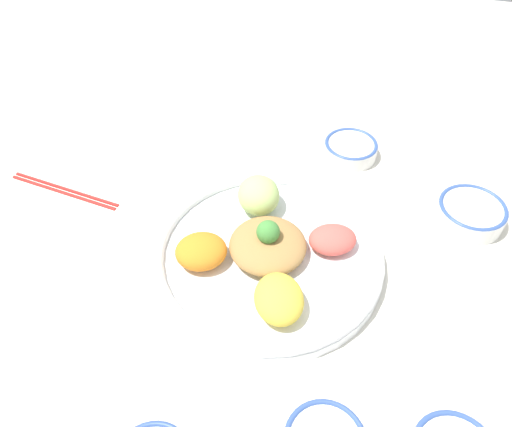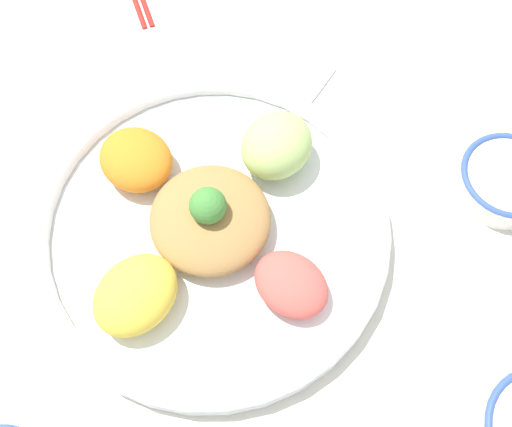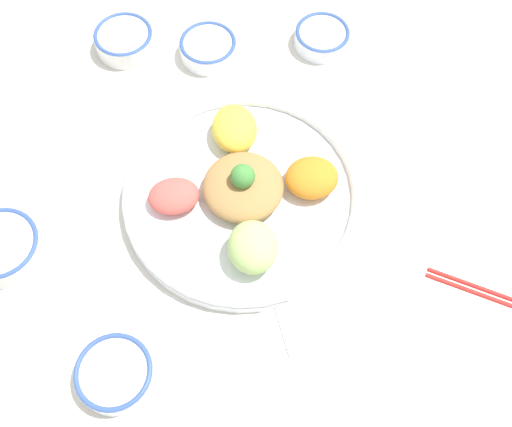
% 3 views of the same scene
% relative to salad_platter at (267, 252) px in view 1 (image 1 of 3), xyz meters
% --- Properties ---
extents(ground_plane, '(2.40, 2.40, 0.00)m').
position_rel_salad_platter_xyz_m(ground_plane, '(-0.03, -0.01, -0.02)').
color(ground_plane, silver).
extents(salad_platter, '(0.38, 0.38, 0.09)m').
position_rel_salad_platter_xyz_m(salad_platter, '(0.00, 0.00, 0.00)').
color(salad_platter, white).
rests_on(salad_platter, ground_plane).
extents(sauce_bowl_red, '(0.12, 0.12, 0.04)m').
position_rel_salad_platter_xyz_m(sauce_bowl_red, '(0.33, 0.17, -0.00)').
color(sauce_bowl_red, white).
rests_on(sauce_bowl_red, ground_plane).
extents(sauce_bowl_far, '(0.11, 0.11, 0.03)m').
position_rel_salad_platter_xyz_m(sauce_bowl_far, '(0.11, 0.31, -0.01)').
color(sauce_bowl_far, white).
rests_on(sauce_bowl_far, ground_plane).
extents(chopsticks_pair_near, '(0.24, 0.05, 0.01)m').
position_rel_salad_platter_xyz_m(chopsticks_pair_near, '(-0.41, 0.08, -0.02)').
color(chopsticks_pair_near, red).
rests_on(chopsticks_pair_near, ground_plane).
extents(serving_spoon_extra, '(0.08, 0.12, 0.01)m').
position_rel_salad_platter_xyz_m(serving_spoon_extra, '(-0.13, 0.23, -0.02)').
color(serving_spoon_extra, silver).
rests_on(serving_spoon_extra, ground_plane).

